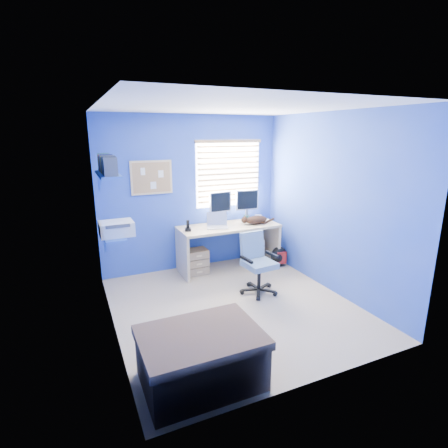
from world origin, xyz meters
name	(u,v)px	position (x,y,z in m)	size (l,w,h in m)	color
floor	(234,306)	(0.00, 0.00, 0.00)	(3.00, 3.20, 0.00)	tan
ceiling	(235,107)	(0.00, 0.00, 2.50)	(3.00, 3.20, 0.00)	white
wall_back	(192,194)	(0.00, 1.60, 1.25)	(3.00, 0.01, 2.50)	#3F5FBF
wall_front	(319,254)	(0.00, -1.60, 1.25)	(3.00, 0.01, 2.50)	#3F5FBF
wall_left	(107,227)	(-1.50, 0.00, 1.25)	(0.01, 3.20, 2.50)	#3F5FBF
wall_right	(331,204)	(1.50, 0.00, 1.25)	(0.01, 3.20, 2.50)	#3F5FBF
desk	(229,247)	(0.51, 1.26, 0.37)	(1.65, 0.65, 0.74)	tan
laptop	(217,221)	(0.29, 1.21, 0.85)	(0.33, 0.26, 0.22)	silver
monitor_left	(220,208)	(0.43, 1.44, 1.01)	(0.40, 0.12, 0.54)	silver
monitor_right	(247,205)	(0.92, 1.42, 1.01)	(0.40, 0.12, 0.54)	silver
phone	(188,226)	(-0.20, 1.23, 0.82)	(0.09, 0.11, 0.17)	black
mug	(246,218)	(0.92, 1.42, 0.79)	(0.10, 0.09, 0.10)	#1E595B
cd_spindle	(258,217)	(1.18, 1.47, 0.78)	(0.13, 0.13, 0.07)	silver
cat	(256,220)	(0.97, 1.17, 0.81)	(0.39, 0.20, 0.14)	black
tower_pc	(254,249)	(1.04, 1.34, 0.23)	(0.19, 0.44, 0.45)	beige
drawer_boxes	(196,261)	(-0.06, 1.27, 0.20)	(0.35, 0.28, 0.41)	tan
yellow_book	(253,260)	(0.90, 1.14, 0.12)	(0.03, 0.17, 0.24)	yellow
backpack	(279,256)	(1.33, 1.00, 0.17)	(0.29, 0.22, 0.34)	black
bed_corner	(201,358)	(-0.90, -1.17, 0.25)	(1.03, 0.74, 0.50)	brown
office_chair	(257,271)	(0.50, 0.27, 0.32)	(0.54, 0.54, 0.85)	black
window_blinds	(229,174)	(0.65, 1.57, 1.55)	(1.15, 0.05, 1.10)	white
corkboard	(152,178)	(-0.65, 1.58, 1.55)	(0.64, 0.02, 0.52)	tan
wall_shelves	(111,197)	(-1.35, 0.75, 1.43)	(0.42, 0.90, 1.05)	blue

